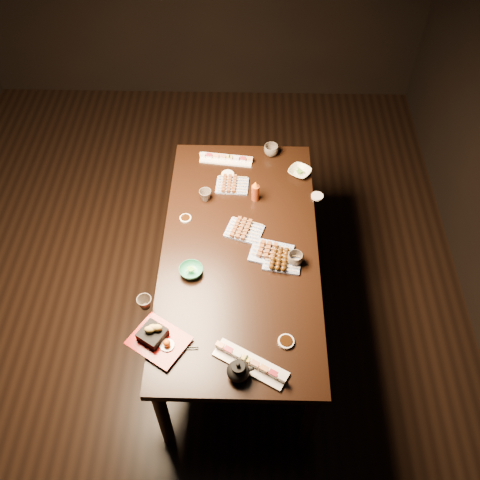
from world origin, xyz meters
name	(u,v)px	position (x,y,z in m)	size (l,w,h in m)	color
ground	(179,306)	(0.00, 0.00, 0.00)	(5.00, 5.00, 0.00)	black
dining_table	(240,286)	(0.43, -0.08, 0.38)	(0.90, 1.80, 0.75)	black
sushi_platter_near	(251,362)	(0.49, -0.80, 0.77)	(0.38, 0.11, 0.05)	white
sushi_platter_far	(226,158)	(0.32, 0.68, 0.77)	(0.35, 0.10, 0.04)	white
yakitori_plate_center	(244,229)	(0.45, 0.05, 0.78)	(0.21, 0.15, 0.05)	#828EB6
yakitori_plate_right	(271,251)	(0.60, -0.11, 0.78)	(0.24, 0.17, 0.06)	#828EB6
yakitori_plate_left	(232,183)	(0.36, 0.43, 0.78)	(0.20, 0.15, 0.05)	#828EB6
tsukune_plate	(282,260)	(0.67, -0.17, 0.78)	(0.21, 0.15, 0.05)	#828EB6
edamame_bowl_green	(191,271)	(0.16, -0.25, 0.77)	(0.13, 0.13, 0.04)	#2D8B62
edamame_bowl_cream	(300,172)	(0.80, 0.56, 0.77)	(0.14, 0.14, 0.03)	#FEFAD0
tempura_tray	(158,337)	(0.03, -0.69, 0.80)	(0.28, 0.22, 0.10)	black
teacup_near_left	(145,303)	(-0.06, -0.48, 0.79)	(0.08, 0.08, 0.07)	#4F453C
teacup_mid_right	(295,259)	(0.74, -0.17, 0.78)	(0.09, 0.09, 0.07)	#4F453C
teacup_far_left	(205,195)	(0.20, 0.32, 0.79)	(0.08, 0.08, 0.07)	#4F453C
teacup_far_right	(271,150)	(0.61, 0.74, 0.79)	(0.10, 0.10, 0.08)	#4F453C
teapot	(238,370)	(0.44, -0.85, 0.81)	(0.13, 0.13, 0.11)	black
condiment_bottle	(255,191)	(0.51, 0.32, 0.82)	(0.05, 0.05, 0.15)	maroon
sauce_dish_west	(185,218)	(0.09, 0.15, 0.76)	(0.07, 0.07, 0.01)	white
sauce_dish_east	(317,196)	(0.90, 0.35, 0.76)	(0.08, 0.08, 0.01)	white
sauce_dish_se	(286,342)	(0.67, -0.67, 0.76)	(0.08, 0.08, 0.01)	white
sauce_dish_nw	(228,175)	(0.33, 0.53, 0.76)	(0.08, 0.08, 0.01)	white
chopsticks_near	(177,348)	(0.13, -0.72, 0.75)	(0.21, 0.02, 0.01)	black
chopsticks_se	(267,372)	(0.58, -0.84, 0.75)	(0.21, 0.02, 0.01)	black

